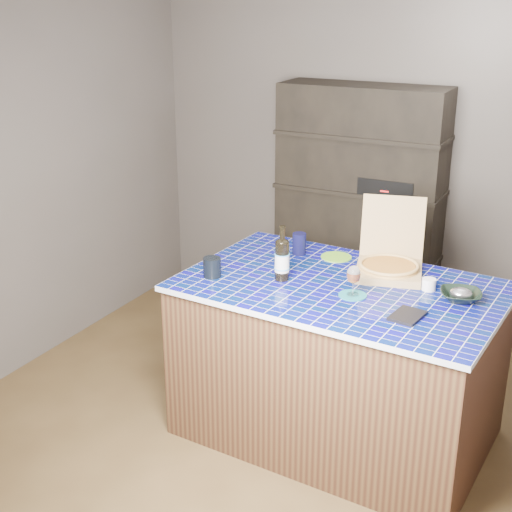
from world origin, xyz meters
The scene contains 14 objects.
room centered at (0.00, 0.00, 1.25)m, with size 3.50×3.50×3.50m.
shelving_unit centered at (0.00, 1.53, 0.90)m, with size 1.20×0.41×1.80m.
kitchen_island centered at (0.44, 0.02, 0.47)m, with size 1.76×1.19×0.93m.
pizza_box centered at (0.62, 0.29, 0.99)m, with size 0.45×0.51×0.39m.
mead_bottle centered at (0.12, -0.07, 1.05)m, with size 0.08×0.08×0.31m.
teal_trivet centered at (0.54, -0.10, 0.93)m, with size 0.15×0.15×0.01m, color #166A72.
wine_glass centered at (0.54, -0.10, 1.05)m, with size 0.07×0.07×0.16m.
tumbler centered at (-0.24, -0.20, 0.99)m, with size 0.10×0.10×0.11m, color black.
dvd_case centered at (0.87, -0.22, 0.94)m, with size 0.13×0.19×0.01m, color black.
bowl centered at (1.05, 0.10, 0.96)m, with size 0.21×0.21×0.05m, color black.
foil_contents centered at (1.05, 0.10, 0.97)m, with size 0.12×0.10×0.05m, color #B9B6C3.
white_jar centered at (0.87, 0.16, 0.96)m, with size 0.07×0.07×0.06m, color white.
navy_cup centered at (0.04, 0.35, 1.00)m, with size 0.08×0.08×0.13m, color black.
green_trivet centered at (0.26, 0.39, 0.93)m, with size 0.18×0.18×0.01m, color #64A723.
Camera 1 is at (1.66, -3.34, 2.42)m, focal length 50.00 mm.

